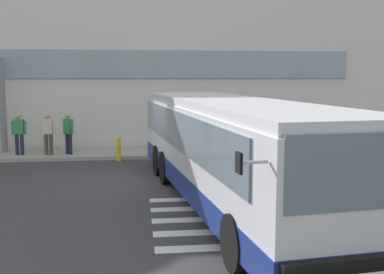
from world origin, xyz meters
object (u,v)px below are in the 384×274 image
at_px(entry_support_column, 2,105).
at_px(safety_bollard_yellow, 119,150).
at_px(passenger_by_doorway, 48,131).
at_px(passenger_at_curb_edge, 68,131).
at_px(bus_main_foreground, 230,153).
at_px(passenger_near_column, 19,132).

bearing_deg(entry_support_column, safety_bollard_yellow, -20.69).
relative_size(passenger_by_doorway, safety_bollard_yellow, 1.86).
distance_m(passenger_at_curb_edge, safety_bollard_yellow, 2.32).
xyz_separation_m(bus_main_foreground, passenger_near_column, (-7.05, 7.59, -0.26)).
relative_size(passenger_near_column, safety_bollard_yellow, 1.86).
height_order(passenger_near_column, passenger_by_doorway, same).
bearing_deg(bus_main_foreground, passenger_near_column, 132.89).
bearing_deg(passenger_at_curb_edge, safety_bollard_yellow, -24.92).
height_order(passenger_at_curb_edge, safety_bollard_yellow, passenger_at_curb_edge).
bearing_deg(bus_main_foreground, safety_bollard_yellow, 115.10).
relative_size(entry_support_column, passenger_at_curb_edge, 2.32).
xyz_separation_m(passenger_by_doorway, passenger_at_curb_edge, (0.77, 0.04, -0.03)).
bearing_deg(bus_main_foreground, entry_support_column, 133.13).
distance_m(entry_support_column, bus_main_foreground, 11.50).
bearing_deg(passenger_by_doorway, entry_support_column, 155.45).
distance_m(entry_support_column, passenger_near_column, 1.52).
xyz_separation_m(entry_support_column, passenger_by_doorway, (1.97, -0.90, -0.98)).
height_order(bus_main_foreground, passenger_at_curb_edge, bus_main_foreground).
xyz_separation_m(passenger_near_column, passenger_at_curb_edge, (1.94, -0.07, 0.00)).
xyz_separation_m(bus_main_foreground, safety_bollard_yellow, (-3.08, 6.58, -0.89)).
relative_size(bus_main_foreground, safety_bollard_yellow, 13.79).
distance_m(bus_main_foreground, passenger_at_curb_edge, 9.09).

